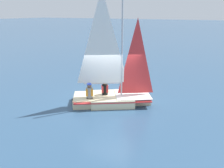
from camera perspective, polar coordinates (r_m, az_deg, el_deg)
ground_plane at (r=11.23m, az=0.00°, el=-4.97°), size 260.00×260.00×0.00m
sailboat_main at (r=10.95m, az=-0.08°, el=-1.39°), size 4.08×3.41×5.58m
sailor_helm at (r=11.12m, az=-1.87°, el=-1.78°), size 0.43×0.41×1.16m
sailor_crew at (r=10.73m, az=-5.88°, el=-2.58°), size 0.43×0.41×1.16m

